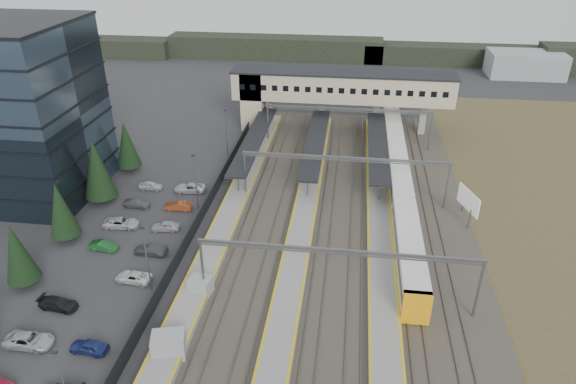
# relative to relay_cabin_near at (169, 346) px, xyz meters

# --- Properties ---
(ground) EXTENTS (220.00, 220.00, 0.00)m
(ground) POSITION_rel_relay_cabin_near_xyz_m (2.84, 16.94, -1.25)
(ground) COLOR #2B2B2D
(ground) RESTS_ON ground
(conifer_row) EXTENTS (4.42, 49.82, 9.50)m
(conifer_row) POSITION_rel_relay_cabin_near_xyz_m (-19.16, 13.08, 3.58)
(conifer_row) COLOR black
(conifer_row) RESTS_ON ground
(car_park) EXTENTS (10.79, 44.72, 1.29)m
(car_park) POSITION_rel_relay_cabin_near_xyz_m (-10.34, 11.79, -0.64)
(car_park) COLOR maroon
(car_park) RESTS_ON ground
(lampposts) EXTENTS (0.50, 53.25, 8.07)m
(lampposts) POSITION_rel_relay_cabin_near_xyz_m (-5.16, 18.19, 3.08)
(lampposts) COLOR slate
(lampposts) RESTS_ON ground
(fence) EXTENTS (0.08, 90.00, 2.00)m
(fence) POSITION_rel_relay_cabin_near_xyz_m (-3.66, 21.94, -0.25)
(fence) COLOR #26282B
(fence) RESTS_ON ground
(relay_cabin_near) EXTENTS (3.45, 2.86, 2.51)m
(relay_cabin_near) POSITION_rel_relay_cabin_near_xyz_m (0.00, 0.00, 0.00)
(relay_cabin_near) COLOR #96989B
(relay_cabin_near) RESTS_ON ground
(relay_cabin_far) EXTENTS (2.60, 2.28, 2.13)m
(relay_cabin_far) POSITION_rel_relay_cabin_near_xyz_m (0.44, 8.91, -0.19)
(relay_cabin_far) COLOR #96989B
(relay_cabin_far) RESTS_ON ground
(rail_corridor) EXTENTS (34.00, 90.00, 0.92)m
(rail_corridor) POSITION_rel_relay_cabin_near_xyz_m (12.18, 21.94, -0.97)
(rail_corridor) COLOR #3B392F
(rail_corridor) RESTS_ON ground
(canopies) EXTENTS (23.10, 30.00, 3.28)m
(canopies) POSITION_rel_relay_cabin_near_xyz_m (9.84, 43.94, 2.67)
(canopies) COLOR black
(canopies) RESTS_ON ground
(footbridge) EXTENTS (40.40, 6.40, 11.20)m
(footbridge) POSITION_rel_relay_cabin_near_xyz_m (10.54, 58.94, 6.68)
(footbridge) COLOR #BEB18F
(footbridge) RESTS_ON ground
(gantries) EXTENTS (28.40, 62.28, 7.17)m
(gantries) POSITION_rel_relay_cabin_near_xyz_m (14.84, 19.94, 4.74)
(gantries) COLOR slate
(gantries) RESTS_ON ground
(train) EXTENTS (2.85, 59.46, 3.58)m
(train) POSITION_rel_relay_cabin_near_xyz_m (22.84, 36.36, 0.78)
(train) COLOR white
(train) RESTS_ON ground
(billboard) EXTENTS (1.82, 5.14, 4.44)m
(billboard) POSITION_rel_relay_cabin_near_xyz_m (31.28, 28.26, 1.69)
(billboard) COLOR slate
(billboard) RESTS_ON ground
(treeline_far) EXTENTS (170.00, 19.00, 7.00)m
(treeline_far) POSITION_rel_relay_cabin_near_xyz_m (26.65, 109.22, 1.69)
(treeline_far) COLOR black
(treeline_far) RESTS_ON ground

